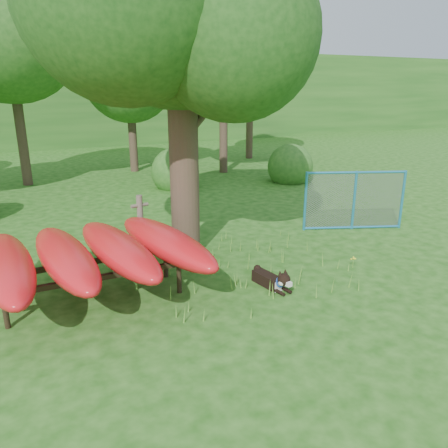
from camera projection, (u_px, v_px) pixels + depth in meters
name	position (u px, v px, depth m)	size (l,w,h in m)	color
ground	(243.00, 295.00, 8.01)	(80.00, 80.00, 0.00)	#194C0F
wooden_post	(141.00, 226.00, 9.50)	(0.40, 0.15, 1.44)	brown
kayak_rack	(92.00, 253.00, 7.58)	(3.82, 3.42, 1.16)	black
husky_dog	(273.00, 280.00, 8.24)	(0.38, 1.07, 0.47)	black
fence_section	(354.00, 200.00, 11.50)	(2.52, 1.07, 2.62)	#2986C1
wildflower_clump	(353.00, 259.00, 9.15)	(0.11, 0.10, 0.24)	#5B9330
bg_tree_b	(7.00, 28.00, 15.33)	(5.20, 5.20, 8.22)	#39291F
bg_tree_c	(129.00, 75.00, 18.53)	(4.00, 4.00, 6.12)	#39291F
bg_tree_d	(223.00, 50.00, 18.00)	(4.80, 4.80, 7.50)	#39291F
bg_tree_e	(251.00, 54.00, 21.79)	(4.60, 4.60, 7.55)	#39291F
shrub_right	(290.00, 181.00, 17.60)	(1.80, 1.80, 1.80)	#265B1D
shrub_mid	(176.00, 187.00, 16.56)	(1.80, 1.80, 1.80)	#265B1D
wooded_hillside	(55.00, 96.00, 31.07)	(80.00, 12.00, 6.00)	#265B1D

